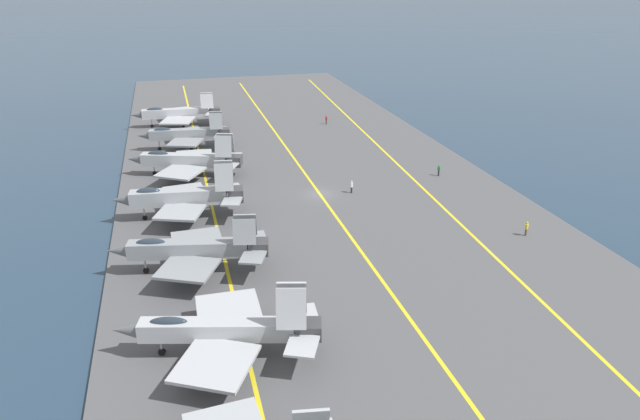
# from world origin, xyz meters

# --- Properties ---
(ground_plane) EXTENTS (2000.00, 2000.00, 0.00)m
(ground_plane) POSITION_xyz_m (0.00, 0.00, 0.00)
(ground_plane) COLOR #23384C
(carrier_deck) EXTENTS (185.92, 53.91, 0.40)m
(carrier_deck) POSITION_xyz_m (0.00, 0.00, 0.20)
(carrier_deck) COLOR #4C4C4F
(carrier_deck) RESTS_ON ground
(deck_stripe_foul_line) EXTENTS (167.12, 9.01, 0.01)m
(deck_stripe_foul_line) POSITION_xyz_m (0.00, -14.83, 0.40)
(deck_stripe_foul_line) COLOR yellow
(deck_stripe_foul_line) RESTS_ON carrier_deck
(deck_stripe_centerline) EXTENTS (167.33, 0.36, 0.01)m
(deck_stripe_centerline) POSITION_xyz_m (0.00, 0.00, 0.40)
(deck_stripe_centerline) COLOR yellow
(deck_stripe_centerline) RESTS_ON carrier_deck
(deck_stripe_edge_line) EXTENTS (167.33, 0.53, 0.01)m
(deck_stripe_edge_line) POSITION_xyz_m (0.00, 14.83, 0.40)
(deck_stripe_edge_line) COLOR yellow
(deck_stripe_edge_line) RESTS_ON carrier_deck
(parked_jet_second) EXTENTS (13.47, 16.74, 6.52)m
(parked_jet_second) POSITION_xyz_m (-32.15, 16.56, 2.83)
(parked_jet_second) COLOR #A8AAAF
(parked_jet_second) RESTS_ON carrier_deck
(parked_jet_third) EXTENTS (12.05, 16.30, 6.10)m
(parked_jet_third) POSITION_xyz_m (-17.60, 18.16, 3.05)
(parked_jet_third) COLOR gray
(parked_jet_third) RESTS_ON carrier_deck
(parked_jet_fourth) EXTENTS (12.56, 15.96, 7.14)m
(parked_jet_fourth) POSITION_xyz_m (-3.34, 18.61, 3.25)
(parked_jet_fourth) COLOR #93999E
(parked_jet_fourth) RESTS_ON carrier_deck
(parked_jet_fifth) EXTENTS (14.08, 17.28, 6.47)m
(parked_jet_fifth) POSITION_xyz_m (12.46, 17.22, 2.84)
(parked_jet_fifth) COLOR #9EA3A8
(parked_jet_fifth) RESTS_ON carrier_deck
(parked_jet_sixth) EXTENTS (12.51, 15.58, 6.28)m
(parked_jet_sixth) POSITION_xyz_m (26.18, 16.65, 3.09)
(parked_jet_sixth) COLOR gray
(parked_jet_sixth) RESTS_ON carrier_deck
(parked_jet_seventh) EXTENTS (14.53, 17.15, 6.27)m
(parked_jet_seventh) POSITION_xyz_m (42.14, 17.48, 3.00)
(parked_jet_seventh) COLOR #A8AAAF
(parked_jet_seventh) RESTS_ON carrier_deck
(crew_red_vest) EXTENTS (0.35, 0.43, 1.76)m
(crew_red_vest) POSITION_xyz_m (36.06, -10.95, 1.37)
(crew_red_vest) COLOR #383328
(crew_red_vest) RESTS_ON carrier_deck
(crew_white_vest) EXTENTS (0.41, 0.30, 1.80)m
(crew_white_vest) POSITION_xyz_m (-0.65, -4.38, 1.39)
(crew_white_vest) COLOR #232328
(crew_white_vest) RESTS_ON carrier_deck
(crew_yellow_vest) EXTENTS (0.43, 0.46, 1.78)m
(crew_yellow_vest) POSITION_xyz_m (-18.89, -19.92, 1.38)
(crew_yellow_vest) COLOR #4C473D
(crew_yellow_vest) RESTS_ON carrier_deck
(crew_green_vest) EXTENTS (0.46, 0.45, 1.76)m
(crew_green_vest) POSITION_xyz_m (2.63, -19.19, 1.37)
(crew_green_vest) COLOR #232328
(crew_green_vest) RESTS_ON carrier_deck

